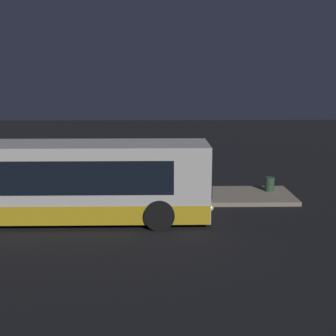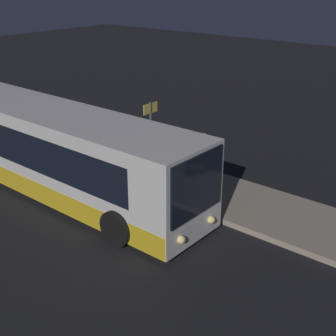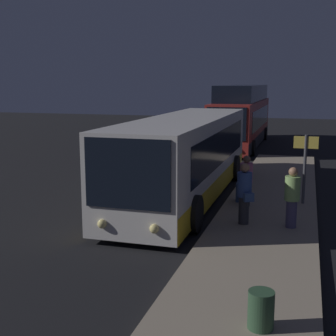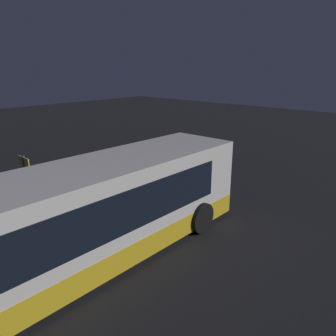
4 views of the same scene
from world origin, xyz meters
name	(u,v)px [view 1 (image 1 of 4)]	position (x,y,z in m)	size (l,w,h in m)	color
ground	(56,220)	(0.00, 0.00, 0.00)	(80.00, 80.00, 0.00)	black
platform	(71,197)	(0.00, 3.10, 0.09)	(20.00, 2.99, 0.19)	gray
bus_lead	(54,182)	(0.00, -0.04, 1.48)	(11.71, 2.86, 2.97)	silver
passenger_boarding	(144,171)	(3.28, 3.86, 1.10)	(0.58, 0.58, 1.72)	#4C476B
passenger_waiting	(97,179)	(1.31, 2.33, 1.08)	(0.58, 0.58, 1.68)	#2D2D33
passenger_with_bags	(144,176)	(3.34, 2.54, 1.13)	(0.69, 0.61, 1.77)	#2D2D33
suitcase	(84,193)	(0.77, 2.08, 0.51)	(0.42, 0.25, 0.90)	#334C7F
sign_post	(83,158)	(0.44, 4.15, 1.67)	(0.10, 0.79, 2.32)	#4C4C51
trash_bin	(270,184)	(9.08, 3.59, 0.51)	(0.44, 0.44, 0.65)	#2D4C33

